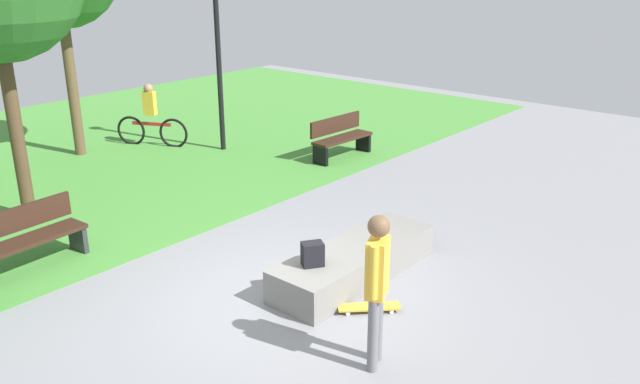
% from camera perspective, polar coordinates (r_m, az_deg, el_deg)
% --- Properties ---
extents(ground_plane, '(28.00, 28.00, 0.00)m').
position_cam_1_polar(ground_plane, '(8.78, -3.37, -9.30)').
color(ground_plane, gray).
extents(concrete_ledge, '(2.77, 0.87, 0.47)m').
position_cam_1_polar(concrete_ledge, '(9.22, 3.09, -6.15)').
color(concrete_ledge, gray).
rests_on(concrete_ledge, ground_plane).
extents(backpack_on_ledge, '(0.34, 0.32, 0.32)m').
position_cam_1_polar(backpack_on_ledge, '(8.51, -0.66, -5.47)').
color(backpack_on_ledge, black).
rests_on(backpack_on_ledge, concrete_ledge).
extents(skater_performing_trick, '(0.40, 0.31, 1.79)m').
position_cam_1_polar(skater_performing_trick, '(6.98, 5.02, -7.68)').
color(skater_performing_trick, slate).
rests_on(skater_performing_trick, ground_plane).
extents(skateboard_by_ledge, '(0.71, 0.71, 0.08)m').
position_cam_1_polar(skateboard_by_ledge, '(8.46, 4.32, -10.03)').
color(skateboard_by_ledge, gold).
rests_on(skateboard_by_ledge, ground_plane).
extents(park_bench_far_left, '(1.62, 0.54, 0.91)m').
position_cam_1_polar(park_bench_far_left, '(14.64, 1.79, 4.90)').
color(park_bench_far_left, '#331E14').
rests_on(park_bench_far_left, ground_plane).
extents(park_bench_near_lamppost, '(1.63, 0.58, 0.91)m').
position_cam_1_polar(park_bench_near_lamppost, '(10.31, -24.25, -3.57)').
color(park_bench_near_lamppost, '#331E14').
rests_on(park_bench_near_lamppost, ground_plane).
extents(lamp_post, '(0.28, 0.28, 4.13)m').
position_cam_1_polar(lamp_post, '(15.04, -8.97, 12.98)').
color(lamp_post, black).
rests_on(lamp_post, ground_plane).
extents(cyclist_on_bicycle, '(0.90, 1.64, 1.52)m').
position_cam_1_polar(cyclist_on_bicycle, '(16.05, -14.62, 6.17)').
color(cyclist_on_bicycle, black).
rests_on(cyclist_on_bicycle, ground_plane).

